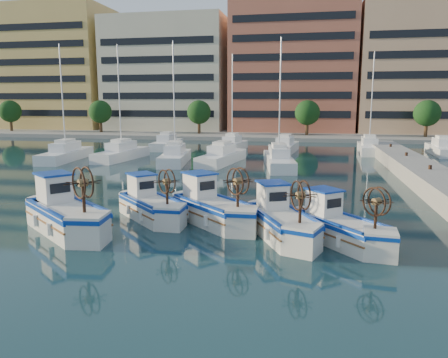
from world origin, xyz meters
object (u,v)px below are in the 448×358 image
(fishing_boat_b, at_px, (150,204))
(fishing_boat_d, at_px, (281,219))
(fishing_boat_c, at_px, (212,206))
(fishing_boat_a, at_px, (65,212))
(fishing_boat_e, at_px, (340,226))

(fishing_boat_b, xyz_separation_m, fishing_boat_d, (6.72, -1.77, 0.02))
(fishing_boat_d, bearing_deg, fishing_boat_c, 130.10)
(fishing_boat_a, relative_size, fishing_boat_e, 1.21)
(fishing_boat_b, distance_m, fishing_boat_e, 9.46)
(fishing_boat_b, distance_m, fishing_boat_c, 3.27)
(fishing_boat_c, distance_m, fishing_boat_d, 3.79)
(fishing_boat_e, bearing_deg, fishing_boat_b, 126.51)
(fishing_boat_c, bearing_deg, fishing_boat_d, -70.87)
(fishing_boat_b, bearing_deg, fishing_boat_d, -59.99)
(fishing_boat_c, height_order, fishing_boat_e, fishing_boat_c)
(fishing_boat_a, bearing_deg, fishing_boat_c, -28.72)
(fishing_boat_a, bearing_deg, fishing_boat_d, -45.15)
(fishing_boat_c, relative_size, fishing_boat_d, 0.99)
(fishing_boat_b, height_order, fishing_boat_c, fishing_boat_c)
(fishing_boat_a, distance_m, fishing_boat_d, 9.82)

